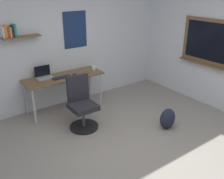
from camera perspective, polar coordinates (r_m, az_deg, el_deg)
The scene contains 9 objects.
ground_plane at distance 4.00m, azimuth 5.99°, elevation -14.78°, with size 5.20×5.20×0.00m, color gray.
wall_back at distance 5.36m, azimuth -11.26°, elevation 10.21°, with size 5.00×0.30×2.60m.
desk at distance 5.15m, azimuth -10.75°, elevation 2.22°, with size 1.58×0.56×0.73m.
office_chair at distance 4.55m, azimuth -6.84°, elevation -3.75°, with size 0.52×0.52×0.95m.
laptop at distance 5.11m, azimuth -15.11°, elevation 3.16°, with size 0.31×0.21×0.23m.
keyboard at distance 5.03m, azimuth -11.28°, elevation 2.70°, with size 0.37×0.13×0.02m, color black.
computer_mouse at distance 5.14m, azimuth -8.47°, elevation 3.42°, with size 0.10×0.06×0.03m, color #262628.
coffee_mug at distance 5.40m, azimuth -4.15°, elevation 4.88°, with size 0.08×0.08×0.09m, color silver.
backpack at distance 4.67m, azimuth 12.39°, elevation -6.42°, with size 0.32×0.22×0.38m, color #1E2333.
Camera 1 is at (-2.16, -2.32, 2.43)m, focal length 40.60 mm.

